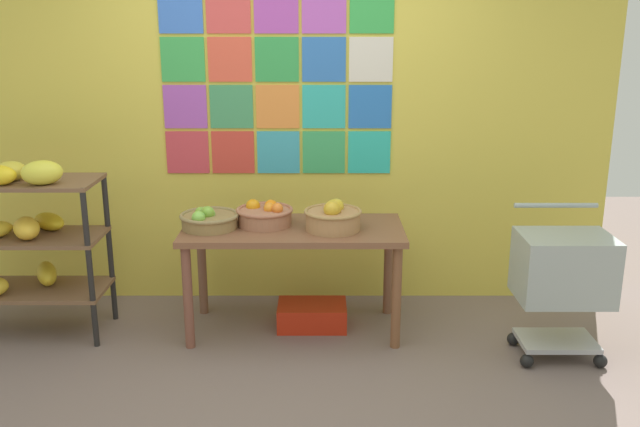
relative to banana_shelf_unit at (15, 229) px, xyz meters
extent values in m
plane|color=#73615B|center=(1.67, -0.89, -0.71)|extent=(9.05, 9.05, 0.00)
cube|color=gold|center=(1.67, 0.67, 0.69)|extent=(4.55, 0.06, 2.81)
cube|color=blue|center=(0.97, 0.64, 1.32)|extent=(0.30, 0.01, 0.30)
cube|color=#D84746|center=(1.29, 0.64, 1.32)|extent=(0.30, 0.01, 0.30)
cube|color=#A745AB|center=(1.61, 0.64, 1.32)|extent=(0.30, 0.01, 0.30)
cube|color=#AF50B9|center=(1.92, 0.64, 1.32)|extent=(0.30, 0.01, 0.30)
cube|color=green|center=(2.24, 0.64, 1.32)|extent=(0.30, 0.01, 0.30)
cube|color=green|center=(0.97, 0.64, 1.01)|extent=(0.30, 0.01, 0.30)
cube|color=#E25039|center=(1.29, 0.64, 1.01)|extent=(0.30, 0.01, 0.30)
cube|color=green|center=(1.61, 0.64, 1.01)|extent=(0.30, 0.01, 0.30)
cube|color=blue|center=(1.92, 0.64, 1.01)|extent=(0.30, 0.01, 0.30)
cube|color=silver|center=(2.24, 0.64, 1.01)|extent=(0.30, 0.01, 0.30)
cube|color=purple|center=(0.97, 0.64, 0.69)|extent=(0.30, 0.01, 0.30)
cube|color=#3D905A|center=(1.29, 0.64, 0.69)|extent=(0.30, 0.01, 0.30)
cube|color=orange|center=(1.61, 0.64, 0.69)|extent=(0.30, 0.01, 0.30)
cube|color=#2CB2A7|center=(1.92, 0.64, 0.69)|extent=(0.30, 0.01, 0.30)
cube|color=blue|center=(2.24, 0.64, 0.69)|extent=(0.30, 0.01, 0.30)
cube|color=#C93B45|center=(0.97, 0.64, 0.37)|extent=(0.30, 0.01, 0.30)
cube|color=#CB3B2F|center=(1.29, 0.64, 0.37)|extent=(0.30, 0.01, 0.30)
cube|color=teal|center=(1.61, 0.64, 0.37)|extent=(0.30, 0.01, 0.30)
cube|color=#35A25C|center=(1.92, 0.64, 0.37)|extent=(0.30, 0.01, 0.30)
cube|color=#27B7A4|center=(2.24, 0.64, 0.37)|extent=(0.30, 0.01, 0.30)
cylinder|color=black|center=(0.49, -0.18, -0.20)|extent=(0.04, 0.04, 1.02)
cylinder|color=black|center=(0.49, 0.23, -0.20)|extent=(0.04, 0.04, 1.02)
cube|color=brown|center=(0.04, 0.03, -0.42)|extent=(0.95, 0.45, 0.03)
ellipsoid|color=yellow|center=(0.11, 0.09, -0.33)|extent=(0.23, 0.29, 0.15)
cube|color=brown|center=(0.04, 0.03, -0.06)|extent=(0.95, 0.45, 0.02)
ellipsoid|color=yellow|center=(0.08, -0.05, 0.02)|extent=(0.25, 0.29, 0.14)
ellipsoid|color=yellow|center=(0.14, 0.15, 0.01)|extent=(0.29, 0.27, 0.11)
cube|color=brown|center=(0.04, 0.03, 0.30)|extent=(0.95, 0.45, 0.02)
ellipsoid|color=gold|center=(-0.01, 0.01, 0.37)|extent=(0.24, 0.26, 0.12)
ellipsoid|color=yellow|center=(0.23, -0.10, 0.38)|extent=(0.28, 0.23, 0.15)
cube|color=brown|center=(1.73, 0.07, -0.03)|extent=(1.40, 0.65, 0.04)
cylinder|color=brown|center=(1.09, -0.19, -0.38)|extent=(0.06, 0.06, 0.66)
cylinder|color=brown|center=(2.37, -0.19, -0.38)|extent=(0.06, 0.06, 0.66)
cylinder|color=brown|center=(1.09, 0.34, -0.38)|extent=(0.06, 0.06, 0.66)
cylinder|color=brown|center=(2.37, 0.34, -0.38)|extent=(0.06, 0.06, 0.66)
cylinder|color=#A77A4C|center=(1.98, 0.01, 0.05)|extent=(0.34, 0.34, 0.12)
torus|color=#9F7B47|center=(1.98, 0.01, 0.11)|extent=(0.36, 0.36, 0.02)
sphere|color=gold|center=(1.98, 0.00, 0.13)|extent=(0.11, 0.11, 0.11)
sphere|color=gold|center=(2.00, 0.08, 0.13)|extent=(0.10, 0.10, 0.10)
sphere|color=gold|center=(1.97, -0.03, 0.14)|extent=(0.10, 0.10, 0.10)
cylinder|color=olive|center=(1.20, 0.05, 0.03)|extent=(0.35, 0.35, 0.08)
torus|color=olive|center=(1.20, 0.05, 0.07)|extent=(0.38, 0.38, 0.03)
sphere|color=#7EC147|center=(1.15, -0.04, 0.08)|extent=(0.08, 0.08, 0.08)
sphere|color=#7CB438|center=(1.14, 0.09, 0.08)|extent=(0.08, 0.08, 0.08)
sphere|color=#7BB647|center=(1.17, 0.06, 0.09)|extent=(0.08, 0.08, 0.08)
sphere|color=#76C246|center=(1.20, 0.06, 0.08)|extent=(0.07, 0.07, 0.07)
sphere|color=#77AE37|center=(1.19, 0.04, 0.09)|extent=(0.08, 0.08, 0.08)
cylinder|color=#A46B4D|center=(1.54, 0.12, 0.04)|extent=(0.34, 0.34, 0.10)
torus|color=#A2664B|center=(1.54, 0.12, 0.09)|extent=(0.37, 0.37, 0.02)
sphere|color=orange|center=(1.63, 0.09, 0.11)|extent=(0.07, 0.07, 0.07)
sphere|color=orange|center=(1.57, 0.11, 0.10)|extent=(0.07, 0.07, 0.07)
sphere|color=orange|center=(1.58, 0.18, 0.10)|extent=(0.09, 0.09, 0.09)
sphere|color=orange|center=(1.46, 0.19, 0.10)|extent=(0.09, 0.09, 0.09)
cube|color=red|center=(1.84, 0.11, -0.63)|extent=(0.45, 0.29, 0.16)
sphere|color=black|center=(3.11, -0.46, -0.67)|extent=(0.08, 0.08, 0.08)
sphere|color=black|center=(3.55, -0.46, -0.67)|extent=(0.08, 0.08, 0.08)
sphere|color=black|center=(3.11, -0.17, -0.67)|extent=(0.08, 0.08, 0.08)
sphere|color=black|center=(3.55, -0.17, -0.67)|extent=(0.08, 0.08, 0.08)
cube|color=#A5A8AD|center=(3.33, -0.31, -0.61)|extent=(0.45, 0.31, 0.03)
cube|color=#9CA8A5|center=(3.33, -0.31, -0.14)|extent=(0.53, 0.39, 0.39)
cylinder|color=#9CA8A5|center=(3.33, -0.09, 0.18)|extent=(0.51, 0.03, 0.03)
camera|label=1|loc=(1.90, -4.14, 1.25)|focal=38.80mm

